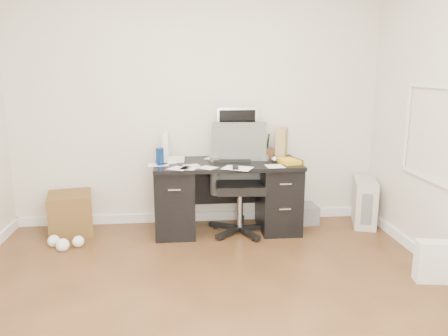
# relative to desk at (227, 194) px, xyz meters

# --- Properties ---
(ground) EXTENTS (4.00, 4.00, 0.00)m
(ground) POSITION_rel_desk_xyz_m (-0.30, -1.65, -0.40)
(ground) COLOR #422A15
(ground) RESTS_ON ground
(room_shell) EXTENTS (4.02, 4.02, 2.71)m
(room_shell) POSITION_rel_desk_xyz_m (-0.27, -1.62, 1.26)
(room_shell) COLOR silver
(room_shell) RESTS_ON ground
(desk) EXTENTS (1.50, 0.70, 0.75)m
(desk) POSITION_rel_desk_xyz_m (0.00, 0.00, 0.00)
(desk) COLOR black
(desk) RESTS_ON ground
(loose_papers) EXTENTS (1.10, 0.60, 0.00)m
(loose_papers) POSITION_rel_desk_xyz_m (-0.20, -0.05, 0.35)
(loose_papers) COLOR white
(loose_papers) RESTS_ON desk
(lcd_monitor) EXTENTS (0.44, 0.26, 0.56)m
(lcd_monitor) POSITION_rel_desk_xyz_m (0.13, 0.24, 0.63)
(lcd_monitor) COLOR silver
(lcd_monitor) RESTS_ON desk
(keyboard) EXTENTS (0.40, 0.18, 0.02)m
(keyboard) POSITION_rel_desk_xyz_m (0.05, -0.03, 0.36)
(keyboard) COLOR black
(keyboard) RESTS_ON desk
(computer_mouse) EXTENTS (0.08, 0.08, 0.07)m
(computer_mouse) POSITION_rel_desk_xyz_m (0.48, -0.07, 0.38)
(computer_mouse) COLOR silver
(computer_mouse) RESTS_ON desk
(travel_mug) EXTENTS (0.08, 0.08, 0.18)m
(travel_mug) POSITION_rel_desk_xyz_m (-0.69, -0.09, 0.44)
(travel_mug) COLOR navy
(travel_mug) RESTS_ON desk
(white_binder) EXTENTS (0.13, 0.26, 0.29)m
(white_binder) POSITION_rel_desk_xyz_m (-0.63, 0.12, 0.50)
(white_binder) COLOR silver
(white_binder) RESTS_ON desk
(magazine_file) EXTENTS (0.22, 0.30, 0.32)m
(magazine_file) POSITION_rel_desk_xyz_m (0.62, 0.21, 0.51)
(magazine_file) COLOR #A37D4F
(magazine_file) RESTS_ON desk
(pen_cup) EXTENTS (0.12, 0.12, 0.27)m
(pen_cup) POSITION_rel_desk_xyz_m (0.47, 0.16, 0.48)
(pen_cup) COLOR #522D17
(pen_cup) RESTS_ON desk
(yellow_book) EXTENTS (0.24, 0.28, 0.04)m
(yellow_book) POSITION_rel_desk_xyz_m (0.63, -0.12, 0.37)
(yellow_book) COLOR gold
(yellow_book) RESTS_ON desk
(paper_remote) EXTENTS (0.35, 0.32, 0.02)m
(paper_remote) POSITION_rel_desk_xyz_m (0.07, -0.30, 0.36)
(paper_remote) COLOR white
(paper_remote) RESTS_ON desk
(office_chair) EXTENTS (0.69, 0.69, 1.14)m
(office_chair) POSITION_rel_desk_xyz_m (0.13, -0.07, 0.17)
(office_chair) COLOR #525552
(office_chair) RESTS_ON ground
(pc_tower) EXTENTS (0.37, 0.55, 0.51)m
(pc_tower) POSITION_rel_desk_xyz_m (1.54, 0.04, -0.14)
(pc_tower) COLOR #A8A497
(pc_tower) RESTS_ON ground
(shopping_bag) EXTENTS (0.28, 0.22, 0.34)m
(shopping_bag) POSITION_rel_desk_xyz_m (1.52, -1.33, -0.23)
(shopping_bag) COLOR silver
(shopping_bag) RESTS_ON ground
(wicker_basket) EXTENTS (0.51, 0.51, 0.43)m
(wicker_basket) POSITION_rel_desk_xyz_m (-1.65, 0.08, -0.18)
(wicker_basket) COLOR #492D16
(wicker_basket) RESTS_ON ground
(desk_printer) EXTENTS (0.37, 0.31, 0.20)m
(desk_printer) POSITION_rel_desk_xyz_m (0.85, 0.16, -0.30)
(desk_printer) COLOR #5D5D62
(desk_printer) RESTS_ON ground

